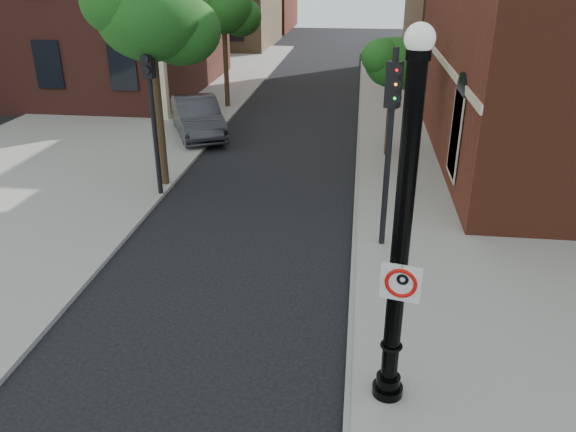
# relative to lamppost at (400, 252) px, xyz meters

# --- Properties ---
(ground) EXTENTS (120.00, 120.00, 0.00)m
(ground) POSITION_rel_lamppost_xyz_m (-2.72, 0.42, -2.82)
(ground) COLOR black
(ground) RESTS_ON ground
(sidewalk_right) EXTENTS (8.00, 60.00, 0.12)m
(sidewalk_right) POSITION_rel_lamppost_xyz_m (3.28, 10.42, -2.76)
(sidewalk_right) COLOR gray
(sidewalk_right) RESTS_ON ground
(sidewalk_left) EXTENTS (10.00, 50.00, 0.12)m
(sidewalk_left) POSITION_rel_lamppost_xyz_m (-11.72, 18.42, -2.76)
(sidewalk_left) COLOR gray
(sidewalk_left) RESTS_ON ground
(curb_edge) EXTENTS (0.10, 60.00, 0.14)m
(curb_edge) POSITION_rel_lamppost_xyz_m (-0.67, 10.42, -2.75)
(curb_edge) COLOR gray
(curb_edge) RESTS_ON ground
(lamppost) EXTENTS (0.52, 0.52, 6.10)m
(lamppost) POSITION_rel_lamppost_xyz_m (0.00, 0.00, 0.00)
(lamppost) COLOR black
(lamppost) RESTS_ON ground
(no_parking_sign) EXTENTS (0.61, 0.17, 0.62)m
(no_parking_sign) POSITION_rel_lamppost_xyz_m (0.04, -0.15, -0.43)
(no_parking_sign) COLOR white
(no_parking_sign) RESTS_ON ground
(parked_car) EXTENTS (3.63, 5.22, 1.63)m
(parked_car) POSITION_rel_lamppost_xyz_m (-7.52, 15.23, -2.00)
(parked_car) COLOR #2B2B2F
(parked_car) RESTS_ON ground
(traffic_signal_left) EXTENTS (0.34, 0.43, 5.10)m
(traffic_signal_left) POSITION_rel_lamppost_xyz_m (-6.82, 8.30, 0.62)
(traffic_signal_left) COLOR black
(traffic_signal_left) RESTS_ON ground
(traffic_signal_right) EXTENTS (0.41, 0.45, 5.06)m
(traffic_signal_right) POSITION_rel_lamppost_xyz_m (0.05, 5.64, 0.59)
(traffic_signal_right) COLOR black
(traffic_signal_right) RESTS_ON ground
(utility_pole) EXTENTS (0.10, 0.10, 4.96)m
(utility_pole) POSITION_rel_lamppost_xyz_m (0.74, 9.49, -0.34)
(utility_pole) COLOR #999999
(utility_pole) RESTS_ON ground
(street_tree_a) EXTENTS (3.75, 3.39, 6.76)m
(street_tree_a) POSITION_rel_lamppost_xyz_m (-6.90, 9.23, 2.53)
(street_tree_a) COLOR #332414
(street_tree_a) RESTS_ON ground
(street_tree_b) EXTENTS (3.37, 3.04, 6.07)m
(street_tree_b) POSITION_rel_lamppost_xyz_m (-7.35, 20.38, 1.98)
(street_tree_b) COLOR #332414
(street_tree_b) RESTS_ON ground
(street_tree_c) EXTENTS (2.45, 2.22, 4.42)m
(street_tree_c) POSITION_rel_lamppost_xyz_m (0.47, 13.30, 0.66)
(street_tree_c) COLOR #332414
(street_tree_c) RESTS_ON ground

